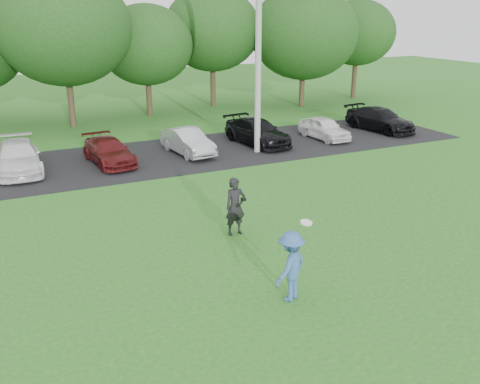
{
  "coord_description": "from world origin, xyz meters",
  "views": [
    {
      "loc": [
        -6.57,
        -10.11,
        6.53
      ],
      "look_at": [
        0.0,
        3.5,
        1.3
      ],
      "focal_mm": 40.0,
      "sensor_mm": 36.0,
      "label": 1
    }
  ],
  "objects": [
    {
      "name": "camera_bystander",
      "position": [
        -0.18,
        3.44,
        0.89
      ],
      "size": [
        0.65,
        0.45,
        1.78
      ],
      "color": "black",
      "rests_on": "ground"
    },
    {
      "name": "tree_row",
      "position": [
        1.51,
        22.76,
        4.91
      ],
      "size": [
        42.39,
        9.85,
        8.64
      ],
      "color": "#38281C",
      "rests_on": "ground"
    },
    {
      "name": "utility_pole",
      "position": [
        4.9,
        11.77,
        5.15
      ],
      "size": [
        0.28,
        0.28,
        10.31
      ],
      "primitive_type": "cylinder",
      "color": "#9E9C98",
      "rests_on": "ground"
    },
    {
      "name": "ground",
      "position": [
        0.0,
        0.0,
        0.0
      ],
      "size": [
        100.0,
        100.0,
        0.0
      ],
      "primitive_type": "plane",
      "color": "#22631C",
      "rests_on": "ground"
    },
    {
      "name": "parked_cars",
      "position": [
        0.95,
        12.96,
        0.62
      ],
      "size": [
        28.07,
        4.7,
        1.24
      ],
      "color": "#52121A",
      "rests_on": "parking_lot"
    },
    {
      "name": "frisbee_player",
      "position": [
        -0.67,
        -0.59,
        0.86
      ],
      "size": [
        1.27,
        1.1,
        2.02
      ],
      "color": "#355F97",
      "rests_on": "ground"
    },
    {
      "name": "parking_lot",
      "position": [
        0.0,
        13.0,
        0.01
      ],
      "size": [
        32.0,
        6.5,
        0.03
      ],
      "primitive_type": "cube",
      "color": "black",
      "rests_on": "ground"
    }
  ]
}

